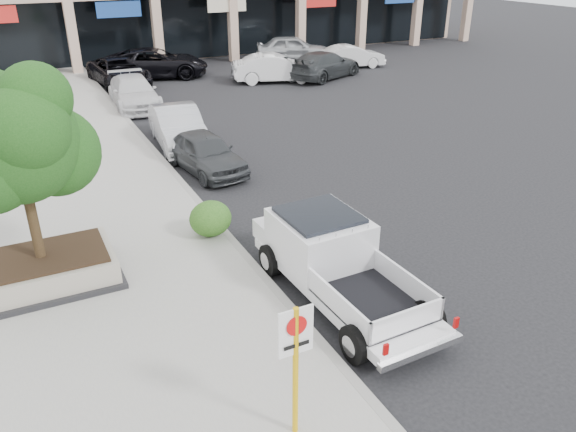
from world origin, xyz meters
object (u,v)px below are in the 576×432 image
Objects in this scene: no_parking_sign at (296,355)px; curb_car_c at (134,92)px; planter_tree at (23,140)px; lot_car_f at (351,56)px; curb_car_d at (119,72)px; lot_car_b at (275,68)px; planter at (44,270)px; curb_car_b at (178,127)px; lot_car_d at (155,63)px; lot_car_e at (293,48)px; lot_car_a at (268,68)px; pickup_truck at (343,266)px; curb_car_a at (205,152)px; lot_car_c at (324,65)px.

no_parking_sign reaches higher than curb_car_c.
lot_car_f is (19.68, 18.40, -2.72)m from planter_tree.
curb_car_c is 0.93× the size of curb_car_d.
curb_car_d is at bearing 92.98° from lot_car_f.
no_parking_sign is 0.55× the size of lot_car_f.
curb_car_d is 8.63m from lot_car_b.
planter is 10.05m from curb_car_b.
lot_car_d is at bearing 18.46° from curb_car_d.
lot_car_e is at bearing -67.11° from lot_car_d.
curb_car_b is 18.27m from lot_car_e.
lot_car_d is at bearing 69.94° from curb_car_c.
planter_tree is 0.95× the size of lot_car_a.
pickup_truck is at bearing -32.51° from planter_tree.
planter is 0.61× the size of curb_car_d.
curb_car_c reaches higher than lot_car_f.
lot_car_f is at bearing 56.00° from no_parking_sign.
curb_car_a is at bearing 43.65° from planter.
curb_car_a is at bearing 142.12° from lot_car_f.
curb_car_d is at bearing 95.38° from lot_car_a.
lot_car_a is (7.83, -2.56, -0.01)m from curb_car_d.
curb_car_d is at bearing 81.67° from curb_car_a.
lot_car_e is at bearing 51.64° from planter.
curb_car_c is 1.03× the size of lot_car_b.
lot_car_a is 6.11m from lot_car_e.
lot_car_d is 9.57m from lot_car_e.
no_parking_sign is at bearing -94.79° from curb_car_b.
curb_car_a reaches higher than planter.
curb_car_b is at bearing 101.70° from lot_car_c.
planter_tree is 0.76× the size of curb_car_d.
lot_car_d reaches higher than planter.
planter_tree is (0.13, 0.15, 2.94)m from planter.
lot_car_c is at bearing -79.29° from lot_car_b.
planter is 20.89m from curb_car_d.
curb_car_c is at bearing 96.78° from curb_car_b.
pickup_truck is 22.34m from lot_car_a.
no_parking_sign reaches higher than lot_car_c.
lot_car_e is (11.92, 16.80, 0.16)m from curb_car_a.
lot_car_b reaches higher than curb_car_c.
no_parking_sign is 26.66m from lot_car_c.
lot_car_f is at bearing -57.32° from lot_car_b.
curb_car_a is at bearing 167.17° from lot_car_e.
curb_car_a is 0.75× the size of curb_car_d.
planter is at bearing 164.17° from lot_car_e.
lot_car_a is at bearing -24.43° from curb_car_d.
planter is at bearing 147.65° from pickup_truck.
lot_car_d is (4.99, 27.46, -0.80)m from no_parking_sign.
curb_car_a is (2.58, 11.67, -0.96)m from no_parking_sign.
lot_car_d is at bearing 79.70° from no_parking_sign.
curb_car_c is at bearing 83.71° from no_parking_sign.
curb_car_a is 0.81× the size of curb_car_c.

